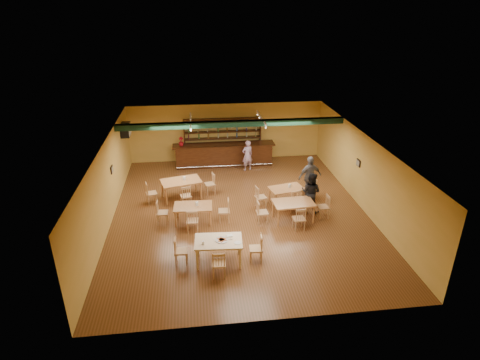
{
  "coord_description": "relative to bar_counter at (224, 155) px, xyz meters",
  "views": [
    {
      "loc": [
        -1.7,
        -13.99,
        7.76
      ],
      "look_at": [
        0.08,
        0.6,
        1.15
      ],
      "focal_mm": 29.83,
      "sensor_mm": 36.0,
      "label": 1
    }
  ],
  "objects": [
    {
      "name": "patron_right_a",
      "position": [
        3.02,
        -5.37,
        0.27
      ],
      "size": [
        1.02,
        1.0,
        1.66
      ],
      "primitive_type": "imported",
      "rotation": [
        0.0,
        0.0,
        2.47
      ],
      "color": "black",
      "rests_on": "ground"
    },
    {
      "name": "dining_table_a",
      "position": [
        -2.13,
        -3.59,
        -0.15
      ],
      "size": [
        1.84,
        1.36,
        0.82
      ],
      "primitive_type": "cube",
      "rotation": [
        0.0,
        0.0,
        0.25
      ],
      "color": "#B0753E",
      "rests_on": "ground"
    },
    {
      "name": "pizza_tray",
      "position": [
        -0.77,
        -8.37,
        0.25
      ],
      "size": [
        0.43,
        0.43,
        0.01
      ],
      "primitive_type": "cylinder",
      "rotation": [
        0.0,
        0.0,
        -0.07
      ],
      "color": "silver",
      "rests_on": "near_table"
    },
    {
      "name": "floor",
      "position": [
        0.2,
        -5.15,
        -0.56
      ],
      "size": [
        12.0,
        12.0,
        0.0
      ],
      "primitive_type": "plane",
      "color": "brown",
      "rests_on": "ground"
    },
    {
      "name": "napkin_stack",
      "position": [
        -0.5,
        -8.16,
        0.26
      ],
      "size": [
        0.22,
        0.17,
        0.03
      ],
      "primitive_type": "cube",
      "rotation": [
        0.0,
        0.0,
        0.12
      ],
      "color": "white",
      "rests_on": "near_table"
    },
    {
      "name": "poinsettia",
      "position": [
        -2.13,
        0.0,
        0.79
      ],
      "size": [
        0.33,
        0.33,
        0.45
      ],
      "primitive_type": "imported",
      "rotation": [
        0.0,
        0.0,
        0.35
      ],
      "color": "red",
      "rests_on": "bar_counter"
    },
    {
      "name": "pizza_server",
      "position": [
        -0.61,
        -8.32,
        0.26
      ],
      "size": [
        0.33,
        0.18,
        0.0
      ],
      "primitive_type": "cube",
      "rotation": [
        0.0,
        0.0,
        -0.31
      ],
      "color": "silver",
      "rests_on": "pizza_tray"
    },
    {
      "name": "side_plate",
      "position": [
        -0.29,
        -8.59,
        0.25
      ],
      "size": [
        0.23,
        0.23,
        0.01
      ],
      "primitive_type": "cylinder",
      "rotation": [
        0.0,
        0.0,
        -0.06
      ],
      "color": "white",
      "rests_on": "near_table"
    },
    {
      "name": "picture_right",
      "position": [
        5.17,
        -4.65,
        1.14
      ],
      "size": [
        0.04,
        0.34,
        0.28
      ],
      "primitive_type": "cube",
      "color": "black",
      "rests_on": "wall_right"
    },
    {
      "name": "track_rail_right",
      "position": [
        1.6,
        -1.75,
        2.38
      ],
      "size": [
        0.05,
        2.5,
        0.05
      ],
      "primitive_type": "cube",
      "color": "white",
      "rests_on": "ceiling"
    },
    {
      "name": "ceiling_beam",
      "position": [
        0.2,
        -2.35,
        2.31
      ],
      "size": [
        10.0,
        0.3,
        0.25
      ],
      "primitive_type": "cube",
      "color": "black",
      "rests_on": "ceiling"
    },
    {
      "name": "patron_right_b",
      "position": [
        3.36,
        -4.01,
        0.34
      ],
      "size": [
        1.14,
        0.68,
        1.81
      ],
      "primitive_type": "imported",
      "rotation": [
        0.0,
        0.0,
        3.38
      ],
      "color": "slate",
      "rests_on": "ground"
    },
    {
      "name": "dining_table_c",
      "position": [
        -1.65,
        -5.73,
        -0.21
      ],
      "size": [
        1.49,
        0.95,
        0.72
      ],
      "primitive_type": "cube",
      "rotation": [
        0.0,
        0.0,
        -0.06
      ],
      "color": "#B0753E",
      "rests_on": "ground"
    },
    {
      "name": "patron_bar",
      "position": [
        1.1,
        -0.83,
        0.21
      ],
      "size": [
        0.66,
        0.54,
        1.56
      ],
      "primitive_type": "imported",
      "rotation": [
        0.0,
        0.0,
        3.49
      ],
      "color": "purple",
      "rests_on": "ground"
    },
    {
      "name": "back_bar_hutch",
      "position": [
        0.0,
        0.63,
        0.57
      ],
      "size": [
        4.0,
        0.4,
        2.28
      ],
      "primitive_type": "cube",
      "color": "black",
      "rests_on": "ground"
    },
    {
      "name": "bar_counter",
      "position": [
        0.0,
        0.0,
        0.0
      ],
      "size": [
        5.17,
        0.85,
        1.13
      ],
      "primitive_type": "cube",
      "color": "black",
      "rests_on": "ground"
    },
    {
      "name": "dining_table_d",
      "position": [
        2.16,
        -6.01,
        -0.18
      ],
      "size": [
        1.6,
        1.02,
        0.77
      ],
      "primitive_type": "cube",
      "rotation": [
        0.0,
        0.0,
        0.06
      ],
      "color": "#B0753E",
      "rests_on": "ground"
    },
    {
      "name": "ac_unit",
      "position": [
        -4.6,
        -0.95,
        1.79
      ],
      "size": [
        0.34,
        0.7,
        0.48
      ],
      "primitive_type": "cube",
      "color": "white",
      "rests_on": "wall_left"
    },
    {
      "name": "dining_table_b",
      "position": [
        2.22,
        -4.57,
        -0.22
      ],
      "size": [
        1.53,
        1.11,
        0.69
      ],
      "primitive_type": "cube",
      "rotation": [
        0.0,
        0.0,
        0.22
      ],
      "color": "#B0753E",
      "rests_on": "ground"
    },
    {
      "name": "track_rail_left",
      "position": [
        -1.6,
        -1.75,
        2.38
      ],
      "size": [
        0.05,
        2.5,
        0.05
      ],
      "primitive_type": "cube",
      "color": "white",
      "rests_on": "ceiling"
    },
    {
      "name": "near_table",
      "position": [
        -0.88,
        -8.37,
        -0.16
      ],
      "size": [
        1.57,
        1.07,
        0.81
      ],
      "primitive_type": "cube",
      "rotation": [
        0.0,
        0.0,
        -0.06
      ],
      "color": "beige",
      "rests_on": "ground"
    },
    {
      "name": "picture_left",
      "position": [
        -4.77,
        -4.15,
        1.14
      ],
      "size": [
        0.04,
        0.34,
        0.28
      ],
      "primitive_type": "cube",
      "color": "black",
      "rests_on": "wall_left"
    },
    {
      "name": "parmesan_shaker",
      "position": [
        -1.37,
        -8.54,
        0.3
      ],
      "size": [
        0.08,
        0.08,
        0.11
      ],
      "primitive_type": "cylinder",
      "rotation": [
        0.0,
        0.0,
        -0.06
      ],
      "color": "#EAE5C6",
      "rests_on": "near_table"
    }
  ]
}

